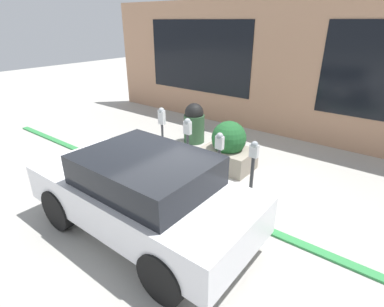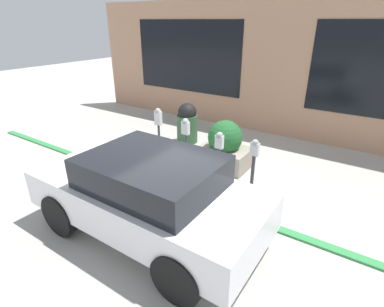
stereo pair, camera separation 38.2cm
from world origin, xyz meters
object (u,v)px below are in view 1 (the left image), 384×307
(parking_meter_middle, at_px, (188,135))
(parking_meter_fourth, at_px, (162,125))
(parked_car_front, at_px, (142,192))
(parking_meter_nearest, at_px, (253,163))
(trash_bin, at_px, (194,123))
(parking_meter_second, at_px, (219,151))
(planter_box, at_px, (228,148))

(parking_meter_middle, distance_m, parking_meter_fourth, 0.74)
(parking_meter_fourth, bearing_deg, parked_car_front, 125.08)
(parking_meter_nearest, height_order, parking_meter_fourth, parking_meter_fourth)
(trash_bin, bearing_deg, parking_meter_second, 137.50)
(parking_meter_middle, bearing_deg, planter_box, -113.81)
(parking_meter_second, height_order, parked_car_front, parked_car_front)
(planter_box, height_order, parked_car_front, parked_car_front)
(parking_meter_nearest, height_order, parked_car_front, parked_car_front)
(parking_meter_middle, height_order, trash_bin, parking_meter_middle)
(parking_meter_fourth, distance_m, trash_bin, 1.96)
(parking_meter_nearest, relative_size, parked_car_front, 0.34)
(planter_box, relative_size, trash_bin, 1.03)
(parked_car_front, relative_size, trash_bin, 3.36)
(parking_meter_nearest, relative_size, parking_meter_second, 1.00)
(parking_meter_fourth, bearing_deg, trash_bin, -75.11)
(parking_meter_second, relative_size, planter_box, 1.10)
(parking_meter_nearest, bearing_deg, parking_meter_fourth, -1.27)
(parking_meter_second, relative_size, parking_meter_middle, 0.92)
(parking_meter_nearest, relative_size, parking_meter_fourth, 0.86)
(parking_meter_fourth, relative_size, planter_box, 1.28)
(parked_car_front, bearing_deg, trash_bin, -63.67)
(parking_meter_second, xyz_separation_m, trash_bin, (2.07, -1.89, -0.33))
(parking_meter_middle, height_order, planter_box, parking_meter_middle)
(parking_meter_nearest, distance_m, planter_box, 1.58)
(parking_meter_middle, distance_m, parked_car_front, 2.01)
(parking_meter_fourth, distance_m, parked_car_front, 2.35)
(parking_meter_second, bearing_deg, parked_car_front, 82.45)
(parked_car_front, bearing_deg, parking_meter_second, -97.27)
(parking_meter_fourth, height_order, parked_car_front, parking_meter_fourth)
(parking_meter_middle, distance_m, planter_box, 1.19)
(parking_meter_nearest, distance_m, trash_bin, 3.38)
(parking_meter_nearest, xyz_separation_m, parking_meter_fourth, (2.31, -0.05, 0.23))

